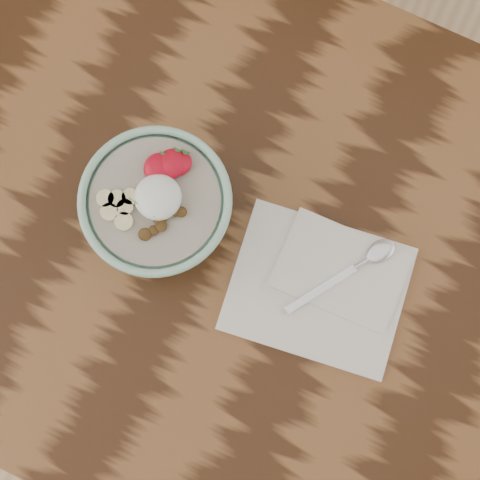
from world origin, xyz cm
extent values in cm
cube|color=#341B0D|center=(0.00, 0.00, 73.00)|extent=(160.00, 90.00, 4.00)
cylinder|color=#96CAB0|center=(-5.45, -1.65, 75.66)|extent=(9.29, 9.29, 1.33)
torus|color=#96CAB0|center=(-5.45, -1.65, 86.50)|extent=(21.12, 21.12, 1.22)
cylinder|color=#AFA291|center=(-5.45, -1.65, 85.83)|extent=(17.91, 17.91, 1.11)
ellipsoid|color=white|center=(-5.02, -1.21, 87.62)|extent=(6.42, 6.42, 3.53)
ellipsoid|color=#B2081B|center=(-6.91, 2.46, 87.44)|extent=(3.83, 4.21, 2.10)
cone|color=#286623|center=(-6.91, 4.18, 87.74)|extent=(1.40, 1.03, 1.52)
ellipsoid|color=#B2081B|center=(-4.45, 4.32, 87.25)|extent=(3.12, 3.43, 1.72)
cone|color=#286623|center=(-4.45, 5.72, 87.55)|extent=(1.40, 1.03, 1.52)
ellipsoid|color=#B2081B|center=(-5.49, 3.70, 87.48)|extent=(3.96, 4.36, 2.18)
cone|color=#286623|center=(-5.49, 5.48, 87.78)|extent=(1.40, 1.03, 1.52)
cylinder|color=beige|center=(-11.52, -4.33, 86.79)|extent=(2.43, 2.43, 0.70)
cylinder|color=beige|center=(-8.56, -4.26, 86.79)|extent=(2.26, 2.26, 0.70)
cylinder|color=beige|center=(-8.59, -2.67, 86.79)|extent=(2.31, 2.31, 0.70)
cylinder|color=beige|center=(-7.83, -6.07, 86.79)|extent=(2.54, 2.54, 0.70)
cylinder|color=beige|center=(-10.05, -3.72, 86.79)|extent=(2.47, 2.47, 0.70)
cylinder|color=beige|center=(-10.17, -5.75, 86.79)|extent=(2.47, 2.47, 0.70)
ellipsoid|color=#543A18|center=(-3.30, -3.72, 86.90)|extent=(1.91, 1.93, 0.76)
ellipsoid|color=#543A18|center=(-3.65, -5.42, 86.88)|extent=(1.64, 1.57, 0.84)
ellipsoid|color=#543A18|center=(-2.28, -1.71, 87.06)|extent=(1.87, 2.11, 1.15)
ellipsoid|color=#543A18|center=(-1.43, -1.59, 86.94)|extent=(2.12, 2.10, 1.07)
ellipsoid|color=#543A18|center=(-2.99, -4.48, 86.94)|extent=(2.04, 2.01, 1.11)
ellipsoid|color=#543A18|center=(-1.88, -1.62, 86.86)|extent=(1.69, 1.62, 1.02)
ellipsoid|color=#543A18|center=(-4.46, -6.42, 87.02)|extent=(1.95, 1.91, 0.95)
ellipsoid|color=#543A18|center=(-3.61, -3.70, 87.05)|extent=(2.41, 2.42, 1.09)
cylinder|color=#558F3C|center=(-5.35, -2.88, 88.39)|extent=(1.76, 0.64, 0.24)
cylinder|color=#558F3C|center=(-5.33, -1.67, 88.39)|extent=(1.51, 1.17, 0.24)
cylinder|color=#558F3C|center=(-5.79, -0.56, 88.39)|extent=(1.81, 0.33, 0.24)
cylinder|color=#558F3C|center=(-4.02, 0.31, 88.39)|extent=(0.96, 1.55, 0.24)
cylinder|color=#558F3C|center=(-3.94, -0.57, 88.39)|extent=(1.38, 0.38, 0.23)
cylinder|color=#558F3C|center=(-3.80, -3.57, 88.39)|extent=(1.05, 0.88, 0.22)
cylinder|color=#558F3C|center=(-5.72, -1.96, 88.39)|extent=(0.93, 1.24, 0.23)
cylinder|color=#558F3C|center=(-6.86, -0.01, 88.39)|extent=(1.28, 0.82, 0.23)
cylinder|color=#558F3C|center=(-7.49, -3.20, 88.39)|extent=(1.61, 0.39, 0.24)
cylinder|color=#558F3C|center=(-6.73, -1.27, 88.39)|extent=(1.17, 1.08, 0.23)
cylinder|color=#558F3C|center=(-4.85, -1.15, 88.39)|extent=(1.44, 1.56, 0.25)
cube|color=white|center=(20.21, -1.69, 75.49)|extent=(28.10, 23.93, 0.98)
cube|color=white|center=(22.17, 2.23, 76.27)|extent=(19.05, 13.38, 0.59)
cube|color=silver|center=(20.56, -1.73, 76.75)|extent=(7.44, 10.83, 0.37)
cylinder|color=silver|center=(24.64, 4.71, 76.94)|extent=(2.31, 3.06, 0.74)
ellipsoid|color=silver|center=(26.25, 7.26, 77.07)|extent=(5.30, 5.79, 1.00)
camera|label=1|loc=(13.15, -13.71, 175.07)|focal=50.00mm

